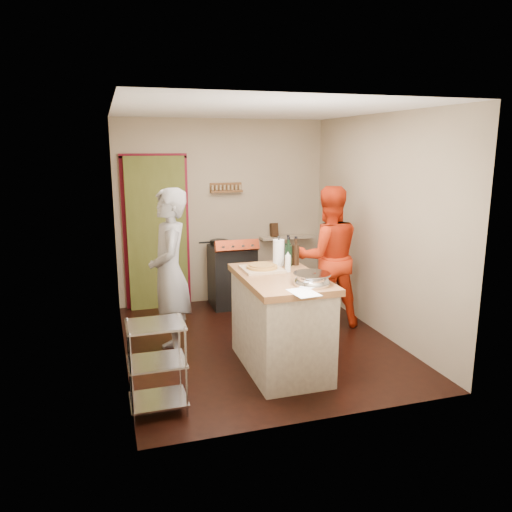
# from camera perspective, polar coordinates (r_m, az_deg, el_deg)

# --- Properties ---
(floor) EXTENTS (3.50, 3.50, 0.00)m
(floor) POSITION_cam_1_polar(r_m,az_deg,el_deg) (5.88, 0.33, -9.81)
(floor) COLOR black
(floor) RESTS_ON ground
(back_wall) EXTENTS (3.00, 0.44, 2.60)m
(back_wall) POSITION_cam_1_polar(r_m,az_deg,el_deg) (7.13, -8.91, 3.47)
(back_wall) COLOR tan
(back_wall) RESTS_ON ground
(left_wall) EXTENTS (0.04, 3.50, 2.60)m
(left_wall) POSITION_cam_1_polar(r_m,az_deg,el_deg) (5.27, -15.41, 1.87)
(left_wall) COLOR tan
(left_wall) RESTS_ON ground
(right_wall) EXTENTS (0.04, 3.50, 2.60)m
(right_wall) POSITION_cam_1_polar(r_m,az_deg,el_deg) (6.13, 13.87, 3.39)
(right_wall) COLOR tan
(right_wall) RESTS_ON ground
(ceiling) EXTENTS (3.00, 3.50, 0.02)m
(ceiling) POSITION_cam_1_polar(r_m,az_deg,el_deg) (5.45, 0.36, 16.47)
(ceiling) COLOR white
(ceiling) RESTS_ON back_wall
(stove) EXTENTS (0.60, 0.63, 1.00)m
(stove) POSITION_cam_1_polar(r_m,az_deg,el_deg) (7.05, -2.75, -2.16)
(stove) COLOR black
(stove) RESTS_ON ground
(wire_shelving) EXTENTS (0.48, 0.40, 0.80)m
(wire_shelving) POSITION_cam_1_polar(r_m,az_deg,el_deg) (4.39, -11.26, -11.88)
(wire_shelving) COLOR silver
(wire_shelving) RESTS_ON ground
(island) EXTENTS (0.76, 1.43, 1.29)m
(island) POSITION_cam_1_polar(r_m,az_deg,el_deg) (5.08, 2.83, -7.30)
(island) COLOR beige
(island) RESTS_ON ground
(person_stripe) EXTENTS (0.48, 0.69, 1.81)m
(person_stripe) POSITION_cam_1_polar(r_m,az_deg,el_deg) (5.37, -9.83, -1.99)
(person_stripe) COLOR #A4A4A8
(person_stripe) RESTS_ON ground
(person_red) EXTENTS (0.93, 0.77, 1.76)m
(person_red) POSITION_cam_1_polar(r_m,az_deg,el_deg) (6.26, 8.20, -0.11)
(person_red) COLOR red
(person_red) RESTS_ON ground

